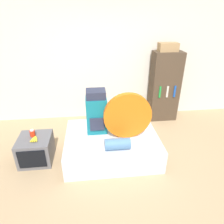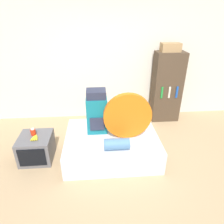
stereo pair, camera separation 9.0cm
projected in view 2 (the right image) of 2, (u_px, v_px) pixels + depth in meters
The scene contains 11 objects.
ground_plane at pixel (119, 174), 3.21m from camera, with size 16.00×16.00×0.00m, color tan.
wall_back at pixel (110, 63), 4.46m from camera, with size 8.00×0.05×2.60m.
bed at pixel (112, 144), 3.59m from camera, with size 1.60×1.24×0.40m.
backpack at pixel (97, 112), 3.46m from camera, with size 0.35×0.32×0.78m.
tent_bag at pixel (128, 116), 3.27m from camera, with size 0.80×0.09×0.80m.
sleeping_roll at pixel (117, 144), 3.11m from camera, with size 0.40×0.18×0.18m.
television at pixel (37, 148), 3.46m from camera, with size 0.54×0.56×0.45m.
canister at pixel (33, 132), 3.40m from camera, with size 0.09×0.09×0.12m.
banana_bunch at pixel (35, 138), 3.31m from camera, with size 0.14×0.18×0.03m.
bookshelf at pixel (167, 87), 4.53m from camera, with size 0.63×0.41×1.58m.
cardboard_box at pixel (171, 47), 4.13m from camera, with size 0.40×0.22×0.18m.
Camera 2 is at (-0.31, -2.38, 2.36)m, focal length 32.00 mm.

